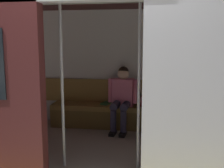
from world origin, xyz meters
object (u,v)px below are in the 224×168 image
object	(u,v)px
bench_seat	(117,111)
book	(106,103)
handbag	(146,101)
train_car	(103,47)
grab_pole_far	(139,84)
person_seated	(122,94)
grab_pole_door	(62,83)

from	to	relation	value
bench_seat	book	xyz separation A→B (m)	(0.21, -0.08, 0.11)
handbag	book	bearing A→B (deg)	-2.12
book	train_car	bearing A→B (deg)	113.29
book	handbag	bearing A→B (deg)	-166.04
train_car	book	size ratio (longest dim) A/B	29.09
book	bench_seat	bearing A→B (deg)	174.38
grab_pole_far	train_car	bearing A→B (deg)	-47.58
handbag	book	xyz separation A→B (m)	(0.76, -0.03, -0.07)
train_car	person_seated	bearing A→B (deg)	-101.86
train_car	handbag	xyz separation A→B (m)	(-0.62, -1.01, -1.01)
bench_seat	handbag	bearing A→B (deg)	-174.05
train_car	person_seated	xyz separation A→B (m)	(-0.19, -0.90, -0.87)
train_car	grab_pole_door	size ratio (longest dim) A/B	2.93
handbag	grab_pole_far	distance (m)	1.72
handbag	grab_pole_door	size ratio (longest dim) A/B	0.12
handbag	train_car	bearing A→B (deg)	58.32
grab_pole_far	handbag	bearing A→B (deg)	-92.43
bench_seat	grab_pole_far	bearing A→B (deg)	106.89
bench_seat	grab_pole_far	distance (m)	1.80
person_seated	grab_pole_far	size ratio (longest dim) A/B	0.53
train_car	grab_pole_far	xyz separation A→B (m)	(-0.56, 0.61, -0.44)
person_seated	handbag	distance (m)	0.47
train_car	handbag	bearing A→B (deg)	-121.68
grab_pole_door	book	bearing A→B (deg)	-98.57
book	grab_pole_far	bearing A→B (deg)	128.72
bench_seat	grab_pole_far	world-z (taller)	grab_pole_far
train_car	handbag	distance (m)	1.56
grab_pole_door	grab_pole_far	world-z (taller)	same
train_car	grab_pole_far	size ratio (longest dim) A/B	2.93
bench_seat	grab_pole_door	xyz separation A→B (m)	(0.47, 1.65, 0.76)
handbag	grab_pole_door	xyz separation A→B (m)	(1.02, 1.71, 0.57)
train_car	grab_pole_far	world-z (taller)	train_car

